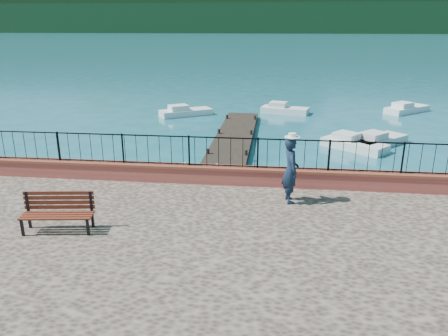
% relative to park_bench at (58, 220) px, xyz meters
% --- Properties ---
extents(ground, '(2000.00, 2000.00, 0.00)m').
position_rel_park_bench_xyz_m(ground, '(5.07, 0.17, -1.49)').
color(ground, '#19596B').
rests_on(ground, ground).
extents(parapet, '(28.00, 0.46, 0.58)m').
position_rel_park_bench_xyz_m(parapet, '(5.07, 3.87, -0.00)').
color(parapet, '#AA533D').
rests_on(parapet, promenade).
extents(railing, '(27.00, 0.05, 0.95)m').
position_rel_park_bench_xyz_m(railing, '(5.07, 3.87, 0.76)').
color(railing, black).
rests_on(railing, parapet).
extents(dock, '(2.00, 16.00, 0.30)m').
position_rel_park_bench_xyz_m(dock, '(3.07, 12.17, -1.34)').
color(dock, '#2D231C').
rests_on(dock, ground).
extents(far_forest, '(900.00, 60.00, 18.00)m').
position_rel_park_bench_xyz_m(far_forest, '(5.07, 300.17, 7.51)').
color(far_forest, black).
rests_on(far_forest, ground).
extents(foothills, '(900.00, 120.00, 44.00)m').
position_rel_park_bench_xyz_m(foothills, '(5.07, 360.17, 20.51)').
color(foothills, black).
rests_on(foothills, ground).
extents(park_bench, '(1.82, 0.81, 0.97)m').
position_rel_park_bench_xyz_m(park_bench, '(0.00, 0.00, 0.00)').
color(park_bench, black).
rests_on(park_bench, promenade).
extents(person, '(0.60, 0.79, 1.93)m').
position_rel_park_bench_xyz_m(person, '(5.77, 2.61, 0.67)').
color(person, '#112034').
rests_on(person, promenade).
extents(hat, '(0.44, 0.44, 0.12)m').
position_rel_park_bench_xyz_m(hat, '(5.77, 2.61, 1.69)').
color(hat, white).
rests_on(hat, person).
extents(boat_0, '(3.47, 3.03, 0.80)m').
position_rel_park_bench_xyz_m(boat_0, '(1.91, 6.82, -1.09)').
color(boat_0, white).
rests_on(boat_0, ground).
extents(boat_1, '(3.36, 3.11, 0.80)m').
position_rel_park_bench_xyz_m(boat_1, '(9.35, 12.88, -1.09)').
color(boat_1, silver).
rests_on(boat_1, ground).
extents(boat_2, '(3.41, 3.36, 0.80)m').
position_rel_park_bench_xyz_m(boat_2, '(10.76, 13.84, -1.09)').
color(boat_2, silver).
rests_on(boat_2, ground).
extents(boat_3, '(3.74, 3.01, 0.80)m').
position_rel_park_bench_xyz_m(boat_3, '(-0.95, 20.28, -1.09)').
color(boat_3, silver).
rests_on(boat_3, ground).
extents(boat_4, '(3.53, 2.08, 0.80)m').
position_rel_park_bench_xyz_m(boat_4, '(5.93, 21.95, -1.09)').
color(boat_4, silver).
rests_on(boat_4, ground).
extents(boat_5, '(3.63, 3.37, 0.80)m').
position_rel_park_bench_xyz_m(boat_5, '(14.72, 23.33, -1.09)').
color(boat_5, white).
rests_on(boat_5, ground).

